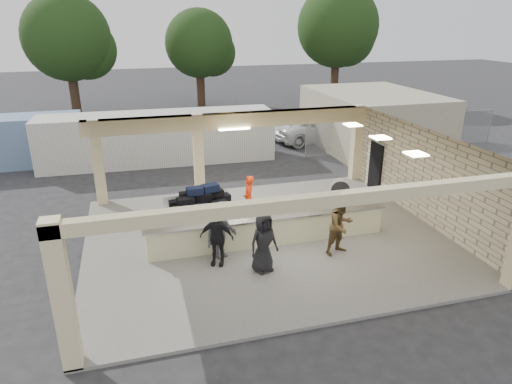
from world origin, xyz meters
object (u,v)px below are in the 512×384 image
object	(u,v)px
passenger_b	(217,238)
container_white	(159,138)
baggage_counter	(270,230)
car_dark	(272,122)
drum_fan	(340,189)
passenger_d	(264,242)
baggage_handler	(249,199)
passenger_c	(221,231)
passenger_a	(341,225)
car_white_a	(315,128)
luggage_cart	(200,204)
car_white_b	(368,121)

from	to	relation	value
passenger_b	container_white	world-z (taller)	container_white
baggage_counter	car_dark	world-z (taller)	car_dark
drum_fan	passenger_b	xyz separation A→B (m)	(-5.83, -3.70, 0.37)
passenger_d	car_dark	xyz separation A→B (m)	(5.67, 17.19, -0.37)
baggage_handler	passenger_c	size ratio (longest dim) A/B	0.93
passenger_a	car_white_a	world-z (taller)	passenger_a
baggage_handler	car_white_a	world-z (taller)	baggage_handler
luggage_cart	baggage_handler	world-z (taller)	baggage_handler
passenger_c	car_white_b	bearing A→B (deg)	14.18
passenger_a	car_dark	xyz separation A→B (m)	(3.01, 16.79, -0.40)
passenger_d	car_dark	distance (m)	18.10
passenger_a	passenger_d	size ratio (longest dim) A/B	1.03
drum_fan	container_white	xyz separation A→B (m)	(-6.65, 7.94, 0.68)
drum_fan	passenger_d	bearing A→B (deg)	-114.69
luggage_cart	passenger_b	size ratio (longest dim) A/B	1.48
luggage_cart	passenger_c	size ratio (longest dim) A/B	1.40
container_white	car_white_b	bearing A→B (deg)	13.57
drum_fan	car_white_a	xyz separation A→B (m)	(2.99, 9.95, 0.17)
baggage_counter	container_white	size ratio (longest dim) A/B	0.68
drum_fan	passenger_a	distance (m)	4.50
drum_fan	car_white_b	size ratio (longest dim) A/B	0.19
baggage_counter	passenger_b	world-z (taller)	passenger_b
container_white	car_dark	bearing A→B (deg)	33.39
passenger_b	car_white_b	distance (m)	19.56
passenger_c	car_dark	distance (m)	17.45
drum_fan	passenger_c	bearing A→B (deg)	-127.94
baggage_handler	container_white	bearing A→B (deg)	-149.60
passenger_b	car_dark	xyz separation A→B (m)	(6.92, 16.45, -0.33)
passenger_d	passenger_b	bearing A→B (deg)	133.17
passenger_d	container_white	xyz separation A→B (m)	(-2.07, 12.38, 0.27)
baggage_handler	car_white_b	size ratio (longest dim) A/B	0.35
drum_fan	passenger_b	distance (m)	6.92
luggage_cart	passenger_a	distance (m)	5.18
passenger_c	passenger_d	xyz separation A→B (m)	(1.04, -1.08, -0.01)
luggage_cart	baggage_counter	bearing A→B (deg)	-53.10
passenger_a	drum_fan	bearing A→B (deg)	46.34
car_white_b	passenger_a	bearing A→B (deg)	147.75
passenger_a	baggage_counter	bearing A→B (deg)	129.97
passenger_c	car_white_a	bearing A→B (deg)	23.21
passenger_a	passenger_c	xyz separation A→B (m)	(-3.70, 0.69, -0.02)
car_dark	drum_fan	bearing A→B (deg)	176.15
luggage_cart	container_white	world-z (taller)	container_white
drum_fan	baggage_handler	world-z (taller)	baggage_handler
baggage_handler	passenger_b	xyz separation A→B (m)	(-1.75, -2.86, 0.02)
drum_fan	car_white_a	world-z (taller)	car_white_a
car_white_a	passenger_c	bearing A→B (deg)	133.89
baggage_counter	passenger_b	bearing A→B (deg)	-155.58
passenger_a	passenger_d	bearing A→B (deg)	170.31
baggage_handler	car_dark	xyz separation A→B (m)	(5.17, 13.59, -0.31)
passenger_b	drum_fan	bearing A→B (deg)	56.92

